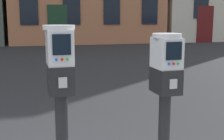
% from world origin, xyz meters
% --- Properties ---
extents(parking_meter_near_kerb, '(0.23, 0.26, 1.32)m').
position_xyz_m(parking_meter_near_kerb, '(-0.01, -0.10, 1.05)').
color(parking_meter_near_kerb, black).
rests_on(parking_meter_near_kerb, sidewalk_slab).
extents(parking_meter_twin_adjacent, '(0.23, 0.26, 1.25)m').
position_xyz_m(parking_meter_twin_adjacent, '(0.77, -0.10, 1.00)').
color(parking_meter_twin_adjacent, black).
rests_on(parking_meter_twin_adjacent, sidewalk_slab).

